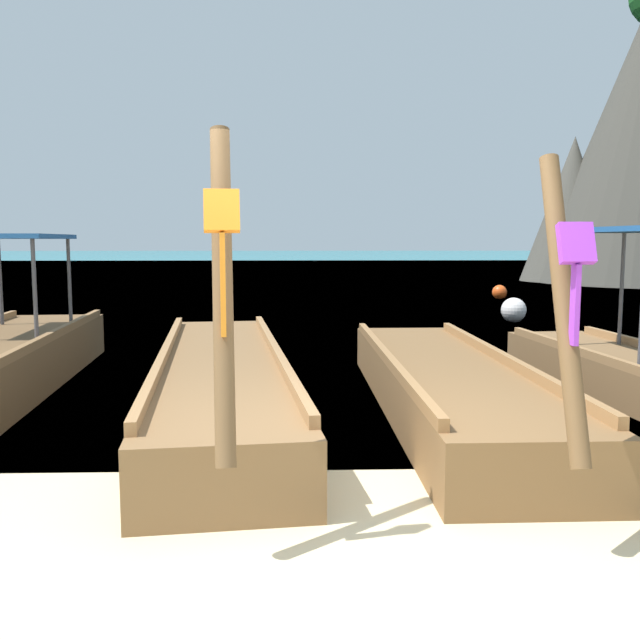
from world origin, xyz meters
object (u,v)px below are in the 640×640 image
Objects in this scene: longtail_boat_violet_ribbon at (446,386)px; longtail_boat_orange_ribbon at (221,381)px; mooring_buoy_far at (499,292)px; longtail_boat_turquoise_ribbon at (1,359)px; mooring_buoy_near at (514,310)px.

longtail_boat_orange_ribbon is at bearing 172.20° from longtail_boat_violet_ribbon.
longtail_boat_violet_ribbon is 14.32× the size of mooring_buoy_far.
longtail_boat_violet_ribbon is at bearing -108.38° from mooring_buoy_far.
longtail_boat_turquoise_ribbon is at bearing 160.16° from longtail_boat_orange_ribbon.
longtail_boat_turquoise_ribbon is at bearing -127.90° from mooring_buoy_far.
longtail_boat_turquoise_ribbon reaches higher than longtail_boat_orange_ribbon.
longtail_boat_violet_ribbon is at bearing -7.80° from longtail_boat_orange_ribbon.
mooring_buoy_far is (9.92, 12.74, -0.14)m from longtail_boat_turquoise_ribbon.
longtail_boat_orange_ribbon is (2.82, -1.02, -0.07)m from longtail_boat_turquoise_ribbon.
longtail_boat_orange_ribbon is 1.12× the size of longtail_boat_violet_ribbon.
mooring_buoy_near is 1.24× the size of mooring_buoy_far.
longtail_boat_orange_ribbon is at bearing -19.84° from longtail_boat_turquoise_ribbon.
longtail_boat_violet_ribbon is (2.42, -0.33, -0.01)m from longtail_boat_orange_ribbon.
mooring_buoy_near is at bearing -103.40° from mooring_buoy_far.
longtail_boat_orange_ribbon is 13.01× the size of mooring_buoy_near.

